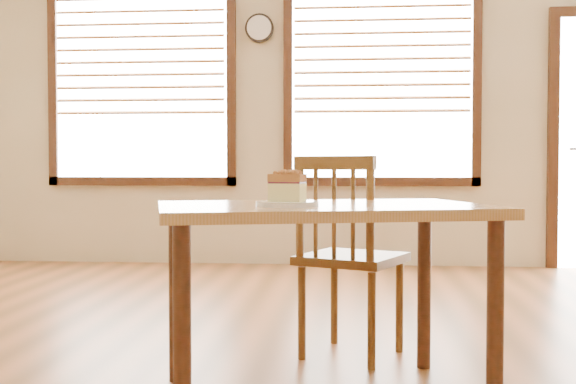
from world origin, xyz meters
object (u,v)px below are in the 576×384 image
(cafe_chair_main, at_px, (348,255))
(wall_clock, at_px, (259,28))
(plate, at_px, (287,204))
(cake_slice, at_px, (287,186))
(cafe_table_main, at_px, (322,229))

(cafe_chair_main, bearing_deg, wall_clock, -51.30)
(plate, bearing_deg, cake_slice, -92.72)
(wall_clock, height_order, cafe_table_main, wall_clock)
(cafe_chair_main, bearing_deg, cafe_table_main, 105.24)
(cafe_table_main, distance_m, cafe_chair_main, 0.65)
(wall_clock, distance_m, cafe_table_main, 4.13)
(wall_clock, height_order, cake_slice, wall_clock)
(cafe_chair_main, distance_m, cake_slice, 0.86)
(cafe_table_main, height_order, cafe_chair_main, cafe_chair_main)
(cafe_table_main, height_order, cake_slice, cake_slice)
(plate, bearing_deg, cafe_table_main, 50.92)
(plate, height_order, cake_slice, cake_slice)
(cafe_table_main, relative_size, cafe_chair_main, 1.47)
(cafe_table_main, relative_size, plate, 6.16)
(plate, bearing_deg, cafe_chair_main, 74.09)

